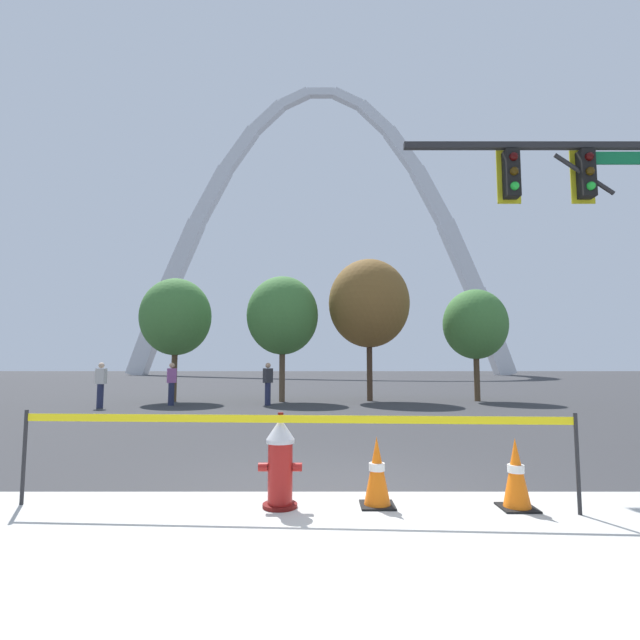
{
  "coord_description": "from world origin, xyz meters",
  "views": [
    {
      "loc": [
        -0.17,
        -5.58,
        1.49
      ],
      "look_at": [
        -0.18,
        5.0,
        2.5
      ],
      "focal_mm": 26.73,
      "sensor_mm": 36.0,
      "label": 1
    }
  ],
  "objects_px": {
    "traffic_cone_mid_sidewalk": "(377,472)",
    "monument_arch": "(321,243)",
    "fire_hydrant": "(281,463)",
    "traffic_signal_gantry": "(603,225)",
    "pedestrian_walking_right": "(101,385)",
    "pedestrian_standing_center": "(268,383)",
    "traffic_cone_by_hydrant": "(516,474)",
    "pedestrian_walking_left": "(172,383)"
  },
  "relations": [
    {
      "from": "traffic_cone_mid_sidewalk",
      "to": "pedestrian_standing_center",
      "type": "xyz_separation_m",
      "value": [
        -2.57,
        12.84,
        0.46
      ]
    },
    {
      "from": "traffic_cone_mid_sidewalk",
      "to": "pedestrian_standing_center",
      "type": "height_order",
      "value": "pedestrian_standing_center"
    },
    {
      "from": "fire_hydrant",
      "to": "pedestrian_walking_right",
      "type": "xyz_separation_m",
      "value": [
        -7.28,
        11.68,
        0.35
      ]
    },
    {
      "from": "traffic_signal_gantry",
      "to": "pedestrian_walking_left",
      "type": "xyz_separation_m",
      "value": [
        -10.8,
        9.36,
        -3.25
      ]
    },
    {
      "from": "traffic_signal_gantry",
      "to": "pedestrian_walking_right",
      "type": "bearing_deg",
      "value": 147.52
    },
    {
      "from": "traffic_cone_by_hydrant",
      "to": "pedestrian_walking_left",
      "type": "relative_size",
      "value": 0.46
    },
    {
      "from": "pedestrian_walking_right",
      "to": "traffic_cone_by_hydrant",
      "type": "bearing_deg",
      "value": -50.28
    },
    {
      "from": "fire_hydrant",
      "to": "monument_arch",
      "type": "bearing_deg",
      "value": 89.51
    },
    {
      "from": "traffic_signal_gantry",
      "to": "pedestrian_standing_center",
      "type": "bearing_deg",
      "value": 127.35
    },
    {
      "from": "monument_arch",
      "to": "pedestrian_walking_left",
      "type": "xyz_separation_m",
      "value": [
        -5.74,
        -56.29,
        -20.09
      ]
    },
    {
      "from": "traffic_cone_mid_sidewalk",
      "to": "traffic_signal_gantry",
      "type": "relative_size",
      "value": 0.12
    },
    {
      "from": "traffic_cone_mid_sidewalk",
      "to": "pedestrian_walking_right",
      "type": "distance_m",
      "value": 14.31
    },
    {
      "from": "traffic_cone_by_hydrant",
      "to": "traffic_cone_mid_sidewalk",
      "type": "xyz_separation_m",
      "value": [
        -1.44,
        0.09,
        0.0
      ]
    },
    {
      "from": "traffic_cone_mid_sidewalk",
      "to": "fire_hydrant",
      "type": "bearing_deg",
      "value": -177.89
    },
    {
      "from": "traffic_cone_by_hydrant",
      "to": "pedestrian_walking_right",
      "type": "xyz_separation_m",
      "value": [
        -9.75,
        11.73,
        0.46
      ]
    },
    {
      "from": "traffic_cone_by_hydrant",
      "to": "monument_arch",
      "type": "distance_m",
      "value": 72.17
    },
    {
      "from": "traffic_cone_mid_sidewalk",
      "to": "pedestrian_walking_right",
      "type": "relative_size",
      "value": 0.46
    },
    {
      "from": "traffic_cone_by_hydrant",
      "to": "fire_hydrant",
      "type": "bearing_deg",
      "value": 178.78
    },
    {
      "from": "pedestrian_walking_left",
      "to": "pedestrian_standing_center",
      "type": "xyz_separation_m",
      "value": [
        3.6,
        0.07,
        0.0
      ]
    },
    {
      "from": "fire_hydrant",
      "to": "monument_arch",
      "type": "xyz_separation_m",
      "value": [
        0.59,
        69.1,
        20.44
      ]
    },
    {
      "from": "pedestrian_standing_center",
      "to": "traffic_cone_by_hydrant",
      "type": "bearing_deg",
      "value": -72.77
    },
    {
      "from": "pedestrian_standing_center",
      "to": "fire_hydrant",
      "type": "bearing_deg",
      "value": -83.17
    },
    {
      "from": "traffic_signal_gantry",
      "to": "pedestrian_standing_center",
      "type": "xyz_separation_m",
      "value": [
        -7.2,
        9.43,
        -3.25
      ]
    },
    {
      "from": "traffic_cone_by_hydrant",
      "to": "pedestrian_walking_left",
      "type": "height_order",
      "value": "pedestrian_walking_left"
    },
    {
      "from": "traffic_cone_mid_sidewalk",
      "to": "monument_arch",
      "type": "bearing_deg",
      "value": 90.36
    },
    {
      "from": "traffic_signal_gantry",
      "to": "pedestrian_walking_right",
      "type": "distance_m",
      "value": 15.68
    },
    {
      "from": "monument_arch",
      "to": "pedestrian_walking_left",
      "type": "height_order",
      "value": "monument_arch"
    },
    {
      "from": "monument_arch",
      "to": "fire_hydrant",
      "type": "bearing_deg",
      "value": -90.49
    },
    {
      "from": "traffic_signal_gantry",
      "to": "pedestrian_walking_left",
      "type": "relative_size",
      "value": 3.77
    },
    {
      "from": "pedestrian_walking_right",
      "to": "monument_arch",
      "type": "bearing_deg",
      "value": 82.19
    },
    {
      "from": "traffic_cone_mid_sidewalk",
      "to": "pedestrian_walking_left",
      "type": "height_order",
      "value": "pedestrian_walking_left"
    },
    {
      "from": "pedestrian_walking_left",
      "to": "pedestrian_walking_right",
      "type": "bearing_deg",
      "value": -152.2
    },
    {
      "from": "monument_arch",
      "to": "pedestrian_walking_right",
      "type": "bearing_deg",
      "value": -97.81
    },
    {
      "from": "traffic_cone_by_hydrant",
      "to": "monument_arch",
      "type": "bearing_deg",
      "value": 91.55
    },
    {
      "from": "traffic_signal_gantry",
      "to": "traffic_cone_mid_sidewalk",
      "type": "bearing_deg",
      "value": -143.67
    },
    {
      "from": "fire_hydrant",
      "to": "traffic_cone_mid_sidewalk",
      "type": "distance_m",
      "value": 1.03
    },
    {
      "from": "fire_hydrant",
      "to": "pedestrian_walking_left",
      "type": "xyz_separation_m",
      "value": [
        -5.14,
        12.81,
        0.35
      ]
    },
    {
      "from": "traffic_cone_mid_sidewalk",
      "to": "monument_arch",
      "type": "relative_size",
      "value": 0.01
    },
    {
      "from": "monument_arch",
      "to": "pedestrian_walking_left",
      "type": "relative_size",
      "value": 37.67
    },
    {
      "from": "pedestrian_standing_center",
      "to": "pedestrian_walking_right",
      "type": "xyz_separation_m",
      "value": [
        -5.74,
        -1.19,
        0.0
      ]
    },
    {
      "from": "traffic_cone_by_hydrant",
      "to": "pedestrian_walking_left",
      "type": "xyz_separation_m",
      "value": [
        -7.61,
        12.86,
        0.46
      ]
    },
    {
      "from": "traffic_cone_by_hydrant",
      "to": "traffic_signal_gantry",
      "type": "height_order",
      "value": "traffic_signal_gantry"
    }
  ]
}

